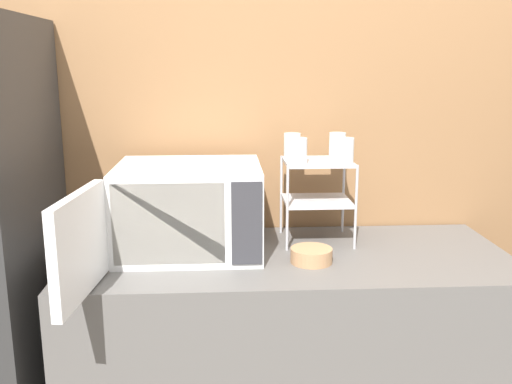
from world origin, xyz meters
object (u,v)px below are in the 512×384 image
Objects in this scene: microwave at (185,210)px; glass_front_left at (298,151)px; glass_back_right at (337,145)px; dish_rack at (317,183)px; glass_front_right at (345,151)px; glass_back_left at (292,145)px; bowl at (311,256)px.

glass_front_left is at bearing 6.17° from microwave.
glass_back_right is (0.17, 0.14, 0.00)m from glass_front_left.
dish_rack is at bearing 12.86° from microwave.
glass_front_right is 1.00× the size of glass_back_left.
glass_back_right and glass_back_left have the same top height.
microwave reaches higher than bowl.
microwave is 2.60× the size of dish_rack.
microwave is 0.61m from glass_front_right.
glass_back_left reaches higher than microwave.
glass_back_left is at bearing 142.10° from dish_rack.
dish_rack is (0.49, 0.11, 0.07)m from microwave.
microwave is at bearing -155.74° from glass_back_left.
glass_front_right is 0.23m from glass_back_left.
glass_front_right and glass_back_left have the same top height.
glass_back_right is at bearing 40.14° from glass_front_left.
glass_back_left is at bearing 24.26° from microwave.
glass_front_left is (0.41, 0.04, 0.20)m from microwave.
dish_rack is at bearing -37.90° from glass_back_left.
bowl is at bearing -102.81° from dish_rack.
glass_back_right reaches higher than dish_rack.
microwave is 8.69× the size of glass_back_right.
microwave is at bearing -167.14° from dish_rack.
dish_rack is 0.32m from bowl.
glass_back_right is 0.15m from glass_front_right.
microwave is 0.48m from bowl.
glass_back_right reaches higher than microwave.
bowl is at bearing -80.90° from glass_front_left.
glass_back_right reaches higher than bowl.
dish_rack is 3.34× the size of glass_front_left.
glass_front_right is 0.65× the size of bowl.
glass_back_right is 1.00× the size of glass_front_right.
glass_back_right is 0.65× the size of bowl.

